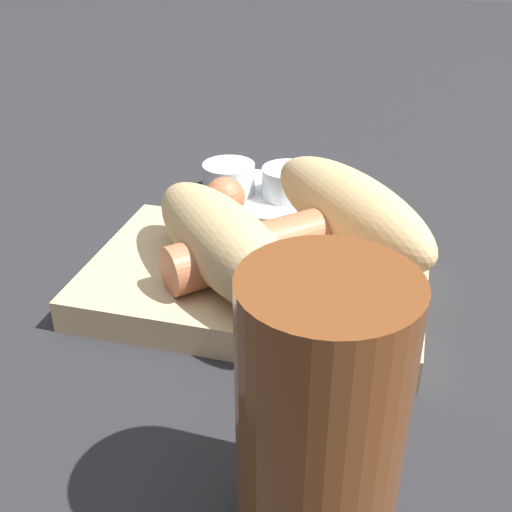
# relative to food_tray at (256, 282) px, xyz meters

# --- Properties ---
(ground_plane) EXTENTS (3.00, 3.00, 0.00)m
(ground_plane) POSITION_rel_food_tray_xyz_m (0.00, 0.00, -0.01)
(ground_plane) COLOR #232326
(food_tray) EXTENTS (0.24, 0.16, 0.02)m
(food_tray) POSITION_rel_food_tray_xyz_m (0.00, 0.00, 0.00)
(food_tray) COLOR tan
(food_tray) RESTS_ON ground_plane
(bread_roll) EXTENTS (0.24, 0.24, 0.06)m
(bread_roll) POSITION_rel_food_tray_xyz_m (0.02, 0.02, 0.04)
(bread_roll) COLOR tan
(bread_roll) RESTS_ON food_tray
(sausage) EXTENTS (0.15, 0.16, 0.03)m
(sausage) POSITION_rel_food_tray_xyz_m (0.01, 0.01, 0.03)
(sausage) COLOR #B26642
(sausage) RESTS_ON food_tray
(pickled_veggies) EXTENTS (0.06, 0.07, 0.00)m
(pickled_veggies) POSITION_rel_food_tray_xyz_m (0.05, -0.05, 0.01)
(pickled_veggies) COLOR orange
(pickled_veggies) RESTS_ON food_tray
(napkin) EXTENTS (0.12, 0.12, 0.00)m
(napkin) POSITION_rel_food_tray_xyz_m (-0.02, 0.18, -0.01)
(napkin) COLOR white
(napkin) RESTS_ON ground_plane
(condiment_cup_near) EXTENTS (0.05, 0.05, 0.03)m
(condiment_cup_near) POSITION_rel_food_tray_xyz_m (-0.01, 0.17, 0.00)
(condiment_cup_near) COLOR silver
(condiment_cup_near) RESTS_ON ground_plane
(condiment_cup_far) EXTENTS (0.05, 0.05, 0.03)m
(condiment_cup_far) POSITION_rel_food_tray_xyz_m (-0.07, 0.17, 0.00)
(condiment_cup_far) COLOR silver
(condiment_cup_far) RESTS_ON ground_plane
(drink_glass) EXTENTS (0.07, 0.07, 0.14)m
(drink_glass) POSITION_rel_food_tray_xyz_m (0.08, -0.18, 0.06)
(drink_glass) COLOR brown
(drink_glass) RESTS_ON ground_plane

